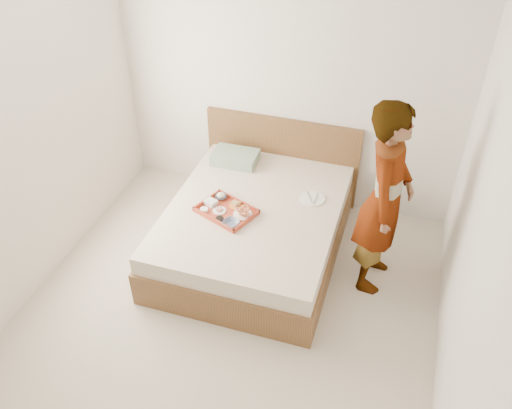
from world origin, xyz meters
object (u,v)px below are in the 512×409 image
object	(u,v)px
bed	(254,229)
dinner_plate	(313,199)
tray	(226,211)
person	(385,200)

from	to	relation	value
bed	dinner_plate	xyz separation A→B (m)	(0.49, 0.29, 0.27)
tray	person	distance (m)	1.42
bed	dinner_plate	world-z (taller)	dinner_plate
dinner_plate	person	distance (m)	0.81
tray	dinner_plate	distance (m)	0.84
tray	person	xyz separation A→B (m)	(1.37, 0.13, 0.35)
tray	bed	bearing A→B (deg)	56.04
dinner_plate	person	bearing A→B (deg)	-24.85
dinner_plate	person	world-z (taller)	person
bed	person	size ratio (longest dim) A/B	1.11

